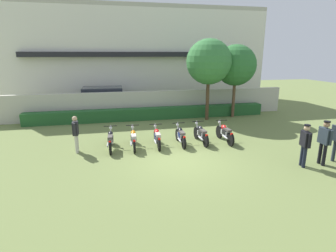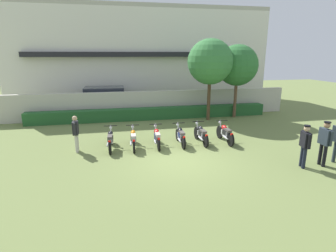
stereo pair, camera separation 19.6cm
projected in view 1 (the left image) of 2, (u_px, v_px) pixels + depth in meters
The scene contains 16 objects.
ground at pixel (180, 161), 10.75m from camera, with size 60.00×60.00×0.00m, color olive.
building at pixel (137, 57), 23.18m from camera, with size 20.32×6.50×7.73m.
compound_wall at pixel (149, 104), 18.06m from camera, with size 19.30×0.30×1.74m, color #BCB7A8.
hedge_row at pixel (151, 114), 17.53m from camera, with size 15.44×0.70×0.75m, color #235628.
parked_car at pixel (105, 101), 18.98m from camera, with size 4.55×2.17×1.89m.
tree_near_inspector at pixel (209, 62), 16.54m from camera, with size 2.78×2.78×5.05m.
tree_far_side at pixel (236, 65), 17.40m from camera, with size 2.63×2.63×4.73m.
motorcycle_in_row_0 at pixel (111, 140), 11.95m from camera, with size 0.60×1.94×0.97m.
motorcycle_in_row_1 at pixel (133, 139), 12.14m from camera, with size 0.60×1.93×0.95m.
motorcycle_in_row_2 at pixel (157, 137), 12.37m from camera, with size 0.60×1.82×0.94m.
motorcycle_in_row_3 at pixel (181, 135), 12.60m from camera, with size 0.60×1.83×0.95m.
motorcycle_in_row_4 at pixel (201, 134), 12.83m from camera, with size 0.60×1.88×0.96m.
motorcycle_in_row_5 at pixel (225, 133), 12.97m from camera, with size 0.60×1.89×0.98m.
inspector_person at pixel (76, 131), 11.49m from camera, with size 0.22×0.65×1.60m.
officer_0 at pixel (305, 142), 9.99m from camera, with size 0.33×0.64×1.64m.
officer_1 at pixel (325, 139), 10.15m from camera, with size 0.24×0.68×1.73m.
Camera 1 is at (-2.67, -9.67, 4.14)m, focal length 28.83 mm.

